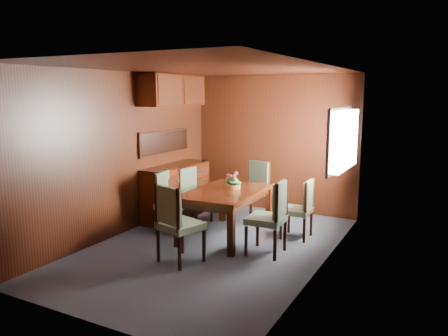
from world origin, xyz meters
The scene contains 11 objects.
ground centered at (0.00, 0.00, 0.00)m, with size 4.50×4.50×0.00m, color #333B46.
room_shell centered at (-0.10, 0.33, 1.63)m, with size 3.06×4.52×2.41m.
sideboard centered at (-1.25, 1.00, 0.45)m, with size 0.48×1.40×0.90m, color black.
dining_table centered at (-0.04, 0.50, 0.60)m, with size 0.98×1.52×0.70m.
chair_left_near centered at (-0.90, 0.27, 0.52)m, with size 0.49×0.51×0.94m.
chair_left_far centered at (-0.87, 0.89, 0.50)m, with size 0.47×0.49×0.90m.
chair_right_near centered at (0.81, 0.15, 0.55)m, with size 0.47×0.49×1.00m.
chair_right_far centered at (0.95, 0.94, 0.48)m, with size 0.41×0.42×0.87m.
chair_head centered at (-0.12, -0.69, 0.56)m, with size 0.59×0.57×1.01m.
chair_foot centered at (-0.06, 1.55, 0.55)m, with size 0.60×0.58×0.99m.
flower_centerpiece centered at (-0.01, 0.64, 0.82)m, with size 0.25×0.25×0.25m.
Camera 1 is at (2.82, -4.97, 2.09)m, focal length 35.00 mm.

